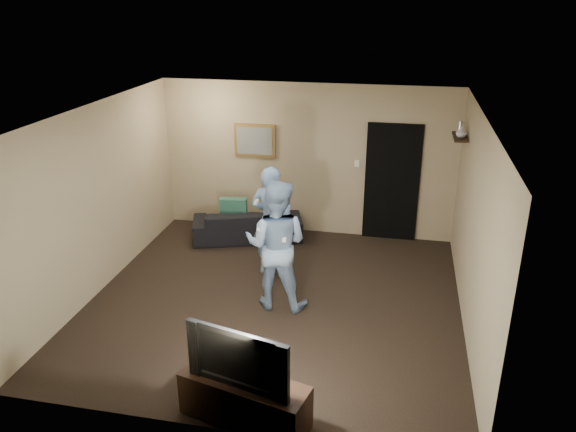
% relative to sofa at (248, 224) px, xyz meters
% --- Properties ---
extents(ground, '(5.00, 5.00, 0.00)m').
position_rel_sofa_xyz_m(ground, '(0.92, -1.95, -0.27)').
color(ground, black).
rests_on(ground, ground).
extents(ceiling, '(5.00, 5.00, 0.04)m').
position_rel_sofa_xyz_m(ceiling, '(0.92, -1.95, 2.33)').
color(ceiling, silver).
rests_on(ceiling, wall_back).
extents(wall_back, '(5.00, 0.04, 2.60)m').
position_rel_sofa_xyz_m(wall_back, '(0.92, 0.55, 1.03)').
color(wall_back, tan).
rests_on(wall_back, ground).
extents(wall_front, '(5.00, 0.04, 2.60)m').
position_rel_sofa_xyz_m(wall_front, '(0.92, -4.45, 1.03)').
color(wall_front, tan).
rests_on(wall_front, ground).
extents(wall_left, '(0.04, 5.00, 2.60)m').
position_rel_sofa_xyz_m(wall_left, '(-1.58, -1.95, 1.03)').
color(wall_left, tan).
rests_on(wall_left, ground).
extents(wall_right, '(0.04, 5.00, 2.60)m').
position_rel_sofa_xyz_m(wall_right, '(3.42, -1.95, 1.03)').
color(wall_right, tan).
rests_on(wall_right, ground).
extents(sofa, '(1.97, 1.24, 0.54)m').
position_rel_sofa_xyz_m(sofa, '(0.00, 0.00, 0.00)').
color(sofa, black).
rests_on(sofa, ground).
extents(throw_pillow, '(0.47, 0.20, 0.46)m').
position_rel_sofa_xyz_m(throw_pillow, '(-0.24, -0.00, 0.21)').
color(throw_pillow, '#1A5041').
rests_on(throw_pillow, sofa).
extents(painting_frame, '(0.72, 0.05, 0.57)m').
position_rel_sofa_xyz_m(painting_frame, '(0.02, 0.52, 1.33)').
color(painting_frame, olive).
rests_on(painting_frame, wall_back).
extents(painting_canvas, '(0.62, 0.01, 0.47)m').
position_rel_sofa_xyz_m(painting_canvas, '(0.02, 0.49, 1.33)').
color(painting_canvas, slate).
rests_on(painting_canvas, painting_frame).
extents(doorway, '(0.90, 0.06, 2.00)m').
position_rel_sofa_xyz_m(doorway, '(2.37, 0.52, 0.73)').
color(doorway, black).
rests_on(doorway, ground).
extents(light_switch, '(0.08, 0.02, 0.12)m').
position_rel_sofa_xyz_m(light_switch, '(1.77, 0.52, 1.03)').
color(light_switch, silver).
rests_on(light_switch, wall_back).
extents(wall_shelf, '(0.20, 0.60, 0.03)m').
position_rel_sofa_xyz_m(wall_shelf, '(3.31, -0.15, 1.72)').
color(wall_shelf, black).
rests_on(wall_shelf, wall_right).
extents(shelf_vase, '(0.16, 0.16, 0.16)m').
position_rel_sofa_xyz_m(shelf_vase, '(3.31, -0.24, 1.82)').
color(shelf_vase, '#BDBCC2').
rests_on(shelf_vase, wall_shelf).
extents(shelf_figurine, '(0.06, 0.06, 0.18)m').
position_rel_sofa_xyz_m(shelf_figurine, '(3.31, 0.02, 1.83)').
color(shelf_figurine, silver).
rests_on(shelf_figurine, wall_shelf).
extents(tv_console, '(1.35, 0.72, 0.46)m').
position_rel_sofa_xyz_m(tv_console, '(1.15, -4.28, -0.02)').
color(tv_console, black).
rests_on(tv_console, ground).
extents(television, '(1.07, 0.40, 0.62)m').
position_rel_sofa_xyz_m(television, '(1.15, -4.28, 0.52)').
color(television, black).
rests_on(television, tv_console).
extents(wii_player_left, '(0.67, 0.54, 1.68)m').
position_rel_sofa_xyz_m(wii_player_left, '(0.70, -1.16, 0.57)').
color(wii_player_left, '#6D90BE').
rests_on(wii_player_left, ground).
extents(wii_player_right, '(0.89, 0.71, 1.77)m').
position_rel_sofa_xyz_m(wii_player_right, '(0.97, -2.03, 0.62)').
color(wii_player_right, '#85A1C1').
rests_on(wii_player_right, ground).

